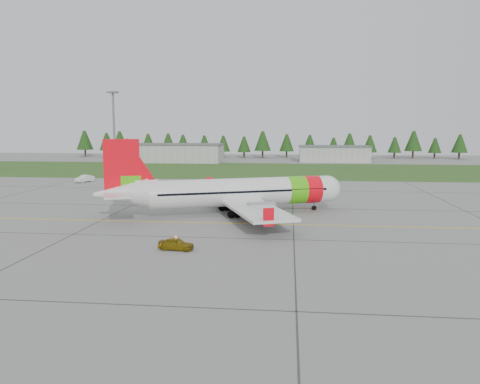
# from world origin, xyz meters

# --- Properties ---
(ground) EXTENTS (320.00, 320.00, 0.00)m
(ground) POSITION_xyz_m (0.00, 0.00, 0.00)
(ground) COLOR gray
(ground) RESTS_ON ground
(aircraft) EXTENTS (33.48, 31.81, 10.60)m
(aircraft) POSITION_xyz_m (2.08, 14.54, 3.06)
(aircraft) COLOR silver
(aircraft) RESTS_ON ground
(follow_me_car) EXTENTS (1.38, 1.57, 3.55)m
(follow_me_car) POSITION_xyz_m (-1.71, -5.40, 1.78)
(follow_me_car) COLOR gold
(follow_me_car) RESTS_ON ground
(service_van) EXTENTS (2.10, 2.04, 4.80)m
(service_van) POSITION_xyz_m (-35.75, 48.94, 2.40)
(service_van) COLOR silver
(service_van) RESTS_ON ground
(grass_strip) EXTENTS (320.00, 50.00, 0.03)m
(grass_strip) POSITION_xyz_m (0.00, 82.00, 0.01)
(grass_strip) COLOR #30561E
(grass_strip) RESTS_ON ground
(taxi_guideline) EXTENTS (120.00, 0.25, 0.02)m
(taxi_guideline) POSITION_xyz_m (0.00, 8.00, 0.01)
(taxi_guideline) COLOR gold
(taxi_guideline) RESTS_ON ground
(hangar_west) EXTENTS (32.00, 14.00, 6.00)m
(hangar_west) POSITION_xyz_m (-30.00, 110.00, 3.00)
(hangar_west) COLOR #A8A8A3
(hangar_west) RESTS_ON ground
(hangar_east) EXTENTS (24.00, 12.00, 5.20)m
(hangar_east) POSITION_xyz_m (25.00, 118.00, 2.60)
(hangar_east) COLOR #A8A8A3
(hangar_east) RESTS_ON ground
(floodlight_mast) EXTENTS (0.50, 0.50, 20.00)m
(floodlight_mast) POSITION_xyz_m (-32.00, 58.00, 10.00)
(floodlight_mast) COLOR slate
(floodlight_mast) RESTS_ON ground
(treeline) EXTENTS (160.00, 8.00, 10.00)m
(treeline) POSITION_xyz_m (0.00, 138.00, 5.00)
(treeline) COLOR #1C3F14
(treeline) RESTS_ON ground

